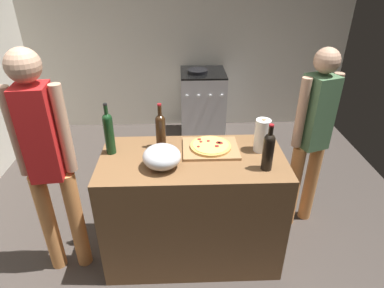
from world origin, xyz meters
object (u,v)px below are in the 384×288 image
(mixing_bowl, at_px, (162,157))
(person_in_stripes, at_px, (47,159))
(wine_bottle_dark, at_px, (268,150))
(stove, at_px, (202,104))
(wine_bottle_amber, at_px, (109,132))
(paper_towel_roll, at_px, (262,135))
(person_in_red, at_px, (312,133))
(wine_bottle_green, at_px, (161,129))
(pizza, at_px, (211,146))

(mixing_bowl, height_order, person_in_stripes, person_in_stripes)
(person_in_stripes, bearing_deg, mixing_bowl, -1.33)
(wine_bottle_dark, xyz_separation_m, person_in_stripes, (-1.44, 0.07, -0.07))
(mixing_bowl, xyz_separation_m, stove, (0.42, 2.19, -0.53))
(wine_bottle_amber, bearing_deg, paper_towel_roll, -0.36)
(paper_towel_roll, relative_size, wine_bottle_amber, 0.65)
(paper_towel_roll, height_order, person_in_red, person_in_red)
(wine_bottle_dark, bearing_deg, wine_bottle_green, 155.78)
(wine_bottle_green, bearing_deg, pizza, -8.32)
(wine_bottle_amber, bearing_deg, person_in_red, 9.37)
(wine_bottle_green, xyz_separation_m, person_in_red, (1.20, 0.19, -0.15))
(paper_towel_roll, bearing_deg, person_in_red, 28.69)
(mixing_bowl, relative_size, stove, 0.27)
(mixing_bowl, distance_m, wine_bottle_dark, 0.69)
(paper_towel_roll, xyz_separation_m, stove, (-0.28, 1.99, -0.58))
(pizza, xyz_separation_m, wine_bottle_green, (-0.36, 0.05, 0.11))
(stove, height_order, person_in_red, person_in_red)
(pizza, xyz_separation_m, stove, (0.08, 1.97, -0.49))
(stove, bearing_deg, person_in_stripes, -118.33)
(pizza, distance_m, paper_towel_roll, 0.37)
(wine_bottle_amber, xyz_separation_m, person_in_stripes, (-0.38, -0.18, -0.10))
(mixing_bowl, relative_size, wine_bottle_amber, 0.67)
(pizza, xyz_separation_m, paper_towel_roll, (0.36, -0.02, 0.09))
(pizza, height_order, wine_bottle_dark, wine_bottle_dark)
(wine_bottle_dark, bearing_deg, mixing_bowl, 176.03)
(paper_towel_roll, xyz_separation_m, person_in_red, (0.48, 0.26, -0.13))
(pizza, bearing_deg, wine_bottle_dark, -37.42)
(pizza, distance_m, stove, 2.03)
(mixing_bowl, xyz_separation_m, person_in_red, (1.18, 0.46, -0.08))
(wine_bottle_dark, bearing_deg, person_in_red, 45.49)
(pizza, xyz_separation_m, person_in_red, (0.84, 0.24, -0.04))
(mixing_bowl, bearing_deg, paper_towel_roll, 15.49)
(mixing_bowl, xyz_separation_m, wine_bottle_green, (-0.02, 0.27, 0.07))
(person_in_stripes, distance_m, person_in_red, 1.98)
(paper_towel_roll, bearing_deg, wine_bottle_green, 174.12)
(mixing_bowl, distance_m, stove, 2.29)
(wine_bottle_amber, bearing_deg, mixing_bowl, -28.47)
(stove, height_order, person_in_stripes, person_in_stripes)
(stove, relative_size, person_in_stripes, 0.55)
(mixing_bowl, distance_m, paper_towel_roll, 0.73)
(wine_bottle_amber, height_order, person_in_red, person_in_red)
(wine_bottle_green, relative_size, person_in_stripes, 0.20)
(pizza, relative_size, wine_bottle_green, 0.87)
(wine_bottle_dark, relative_size, stove, 0.35)
(stove, bearing_deg, wine_bottle_amber, -111.66)
(pizza, distance_m, mixing_bowl, 0.41)
(wine_bottle_amber, distance_m, stove, 2.23)
(paper_towel_roll, bearing_deg, wine_bottle_amber, 179.64)
(wine_bottle_green, bearing_deg, wine_bottle_amber, -169.20)
(wine_bottle_dark, distance_m, wine_bottle_amber, 1.08)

